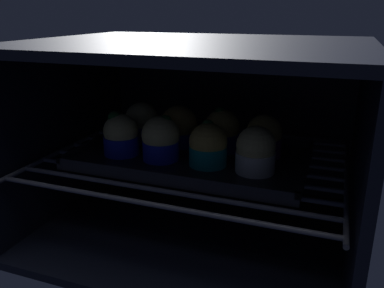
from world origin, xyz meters
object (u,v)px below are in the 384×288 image
object	(u,v)px
muffin_row0_col3	(256,151)
muffin_row0_col0	(121,135)
baking_tray	(192,157)
muffin_row1_col0	(142,123)
muffin_row1_col1	(179,128)
muffin_row1_col3	(264,137)
muffin_row1_col2	(222,132)
muffin_row0_col2	(208,146)
muffin_row0_col1	(161,139)

from	to	relation	value
muffin_row0_col3	muffin_row0_col0	bearing A→B (deg)	-179.89
baking_tray	muffin_row1_col0	distance (cm)	13.88
muffin_row1_col1	muffin_row1_col3	world-z (taller)	muffin_row1_col1
muffin_row0_col0	muffin_row1_col2	bearing A→B (deg)	26.66
muffin_row1_col0	muffin_row1_col3	world-z (taller)	muffin_row1_col0
muffin_row1_col1	muffin_row0_col0	bearing A→B (deg)	-134.46
muffin_row0_col2	muffin_row1_col2	size ratio (longest dim) A/B	0.94
muffin_row0_col2	muffin_row1_col1	world-z (taller)	muffin_row1_col1
baking_tray	muffin_row0_col3	xyz separation A→B (cm)	(12.53, -3.98, 4.10)
muffin_row0_col0	muffin_row0_col1	bearing A→B (deg)	-0.27
muffin_row0_col1	muffin_row1_col2	xyz separation A→B (cm)	(8.69, 8.45, -0.08)
muffin_row1_col1	muffin_row1_col2	world-z (taller)	muffin_row1_col2
baking_tray	muffin_row0_col0	bearing A→B (deg)	-162.01
muffin_row0_col0	muffin_row0_col1	size ratio (longest dim) A/B	1.00
baking_tray	muffin_row1_col3	bearing A→B (deg)	18.76
muffin_row0_col1	muffin_row1_col1	bearing A→B (deg)	89.82
muffin_row0_col2	muffin_row1_col2	distance (cm)	8.16
muffin_row0_col2	muffin_row1_col1	bearing A→B (deg)	137.32
muffin_row0_col1	muffin_row0_col3	bearing A→B (deg)	0.28
muffin_row1_col1	muffin_row1_col2	size ratio (longest dim) A/B	0.96
baking_tray	muffin_row1_col2	world-z (taller)	muffin_row1_col2
muffin_row0_col3	muffin_row1_col1	distance (cm)	18.74
baking_tray	muffin_row0_col2	size ratio (longest dim) A/B	5.32
baking_tray	muffin_row0_col0	xyz separation A→B (cm)	(-12.41, -4.03, 4.04)
muffin_row1_col0	muffin_row1_col3	size ratio (longest dim) A/B	1.03
muffin_row1_col0	muffin_row1_col2	xyz separation A→B (cm)	(16.80, -0.09, -0.00)
muffin_row0_col3	muffin_row1_col0	xyz separation A→B (cm)	(-24.99, 8.45, 0.07)
muffin_row1_col1	muffin_row0_col3	bearing A→B (deg)	-25.90
muffin_row1_col0	muffin_row1_col2	bearing A→B (deg)	-0.30
muffin_row1_col3	muffin_row0_col0	bearing A→B (deg)	-161.63
muffin_row0_col1	muffin_row1_col0	xyz separation A→B (cm)	(-8.11, 8.53, -0.07)
muffin_row0_col2	muffin_row1_col2	xyz separation A→B (cm)	(0.02, 8.15, 0.26)
muffin_row1_col0	muffin_row1_col1	bearing A→B (deg)	-1.85
muffin_row0_col2	muffin_row0_col3	size ratio (longest dim) A/B	1.00
muffin_row1_col2	muffin_row0_col0	bearing A→B (deg)	-153.34
muffin_row0_col0	muffin_row1_col2	world-z (taller)	muffin_row1_col2
muffin_row0_col0	muffin_row1_col0	bearing A→B (deg)	90.37
muffin_row0_col3	baking_tray	bearing A→B (deg)	162.37
muffin_row0_col0	muffin_row0_col2	world-z (taller)	muffin_row0_col0
muffin_row1_col0	muffin_row1_col1	xyz separation A→B (cm)	(8.13, -0.26, -0.05)
muffin_row0_col3	muffin_row1_col1	world-z (taller)	muffin_row1_col1
muffin_row0_col0	muffin_row1_col1	bearing A→B (deg)	45.54
muffin_row0_col1	muffin_row1_col0	size ratio (longest dim) A/B	1.03
muffin_row1_col1	muffin_row1_col2	bearing A→B (deg)	1.16
muffin_row1_col0	muffin_row1_col3	distance (cm)	24.77
muffin_row1_col0	muffin_row0_col2	bearing A→B (deg)	-26.15
muffin_row0_col0	muffin_row0_col2	size ratio (longest dim) A/B	1.04
muffin_row1_col1	muffin_row1_col3	size ratio (longest dim) A/B	1.04
muffin_row0_col3	muffin_row1_col3	size ratio (longest dim) A/B	1.02
baking_tray	muffin_row1_col1	distance (cm)	7.30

